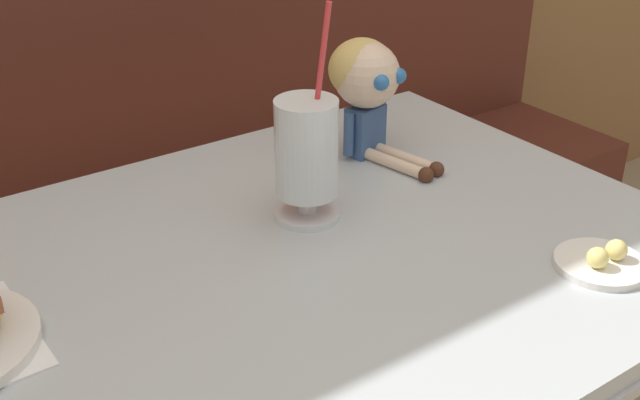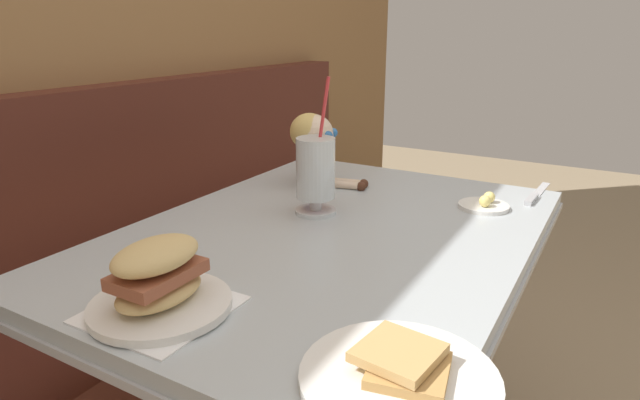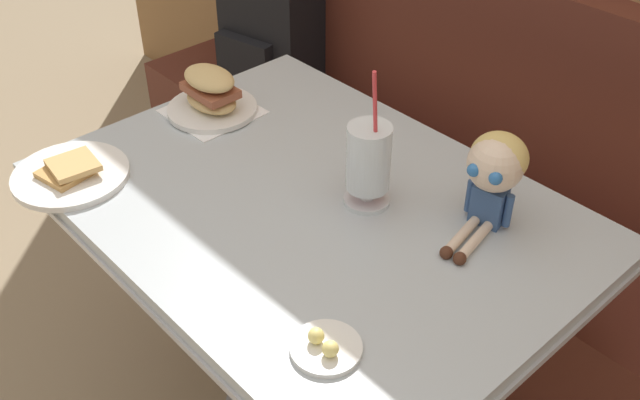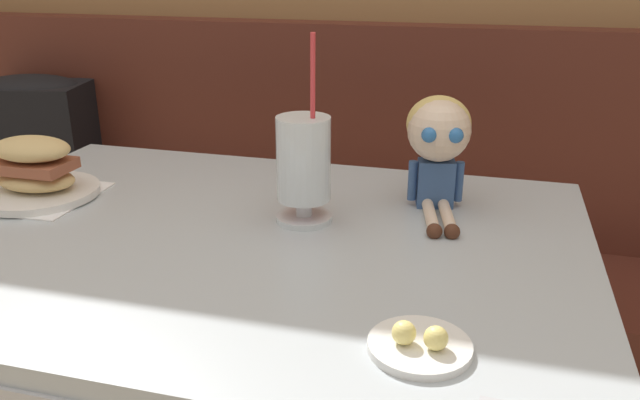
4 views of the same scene
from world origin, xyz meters
TOP-DOWN VIEW (x-y plane):
  - booth_bench at (0.00, 0.81)m, footprint 2.60×0.48m
  - diner_table at (0.00, 0.18)m, footprint 1.11×0.81m
  - toast_plate at (-0.41, -0.15)m, footprint 0.25×0.25m
  - milkshake_glass at (0.08, 0.26)m, footprint 0.10×0.10m
  - sandwich_plate at (-0.43, 0.24)m, footprint 0.22×0.22m
  - butter_saucer at (0.32, -0.07)m, footprint 0.12×0.12m
  - seated_doll at (0.29, 0.39)m, footprint 0.13×0.23m
  - backpack at (-0.87, 0.78)m, footprint 0.34×0.30m

SIDE VIEW (x-z plane):
  - booth_bench at x=0.00m, z-range -0.17..0.83m
  - diner_table at x=0.00m, z-range 0.17..0.91m
  - backpack at x=-0.87m, z-range 0.46..0.86m
  - butter_saucer at x=0.32m, z-range 0.73..0.77m
  - toast_plate at x=-0.41m, z-range 0.73..0.77m
  - sandwich_plate at x=-0.43m, z-range 0.73..0.84m
  - milkshake_glass at x=0.08m, z-range 0.68..1.00m
  - seated_doll at x=0.29m, z-range 0.77..0.97m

